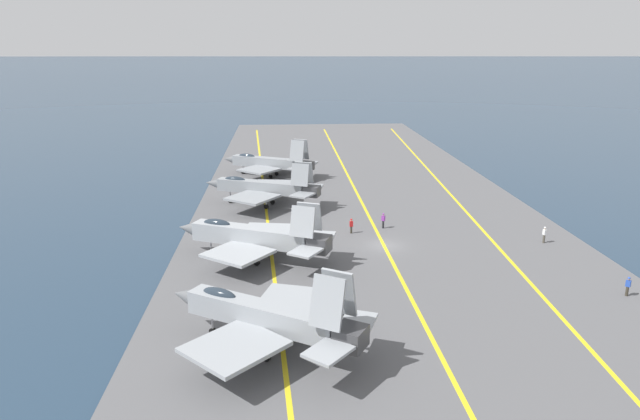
# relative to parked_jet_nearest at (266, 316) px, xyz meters

# --- Properties ---
(ground_plane) EXTENTS (2000.00, 2000.00, 0.00)m
(ground_plane) POSITION_rel_parked_jet_nearest_xyz_m (20.89, -11.96, -3.08)
(ground_plane) COLOR #23384C
(carrier_deck) EXTENTS (191.05, 43.69, 0.40)m
(carrier_deck) POSITION_rel_parked_jet_nearest_xyz_m (20.89, -11.96, -2.88)
(carrier_deck) COLOR #565659
(carrier_deck) RESTS_ON ground
(deck_stripe_foul_line) EXTENTS (171.68, 10.37, 0.01)m
(deck_stripe_foul_line) POSITION_rel_parked_jet_nearest_xyz_m (20.89, -23.97, -2.68)
(deck_stripe_foul_line) COLOR yellow
(deck_stripe_foul_line) RESTS_ON carrier_deck
(deck_stripe_centerline) EXTENTS (171.95, 0.36, 0.01)m
(deck_stripe_centerline) POSITION_rel_parked_jet_nearest_xyz_m (20.89, -11.96, -2.68)
(deck_stripe_centerline) COLOR yellow
(deck_stripe_centerline) RESTS_ON carrier_deck
(deck_stripe_edge_line) EXTENTS (171.70, 10.02, 0.01)m
(deck_stripe_edge_line) POSITION_rel_parked_jet_nearest_xyz_m (20.89, 0.06, -2.68)
(deck_stripe_edge_line) COLOR yellow
(deck_stripe_edge_line) RESTS_ON carrier_deck
(parked_jet_nearest) EXTENTS (13.29, 15.12, 6.82)m
(parked_jet_nearest) POSITION_rel_parked_jet_nearest_xyz_m (0.00, 0.00, 0.00)
(parked_jet_nearest) COLOR #93999E
(parked_jet_nearest) RESTS_ON carrier_deck
(parked_jet_second) EXTENTS (12.70, 16.35, 6.26)m
(parked_jet_second) POSITION_rel_parked_jet_nearest_xyz_m (17.59, 1.63, -0.20)
(parked_jet_second) COLOR #9EA3A8
(parked_jet_second) RESTS_ON carrier_deck
(parked_jet_third) EXTENTS (13.05, 16.14, 6.17)m
(parked_jet_third) POSITION_rel_parked_jet_nearest_xyz_m (37.14, 1.17, -0.13)
(parked_jet_third) COLOR gray
(parked_jet_third) RESTS_ON carrier_deck
(parked_jet_fourth) EXTENTS (12.36, 15.85, 6.33)m
(parked_jet_fourth) POSITION_rel_parked_jet_nearest_xyz_m (54.59, 0.75, -0.37)
(parked_jet_fourth) COLOR gray
(parked_jet_fourth) RESTS_ON carrier_deck
(crew_blue_vest) EXTENTS (0.46, 0.45, 1.73)m
(crew_blue_vest) POSITION_rel_parked_jet_nearest_xyz_m (7.01, -30.37, -1.73)
(crew_blue_vest) COLOR #383328
(crew_blue_vest) RESTS_ON carrier_deck
(crew_white_vest) EXTENTS (0.43, 0.34, 1.81)m
(crew_white_vest) POSITION_rel_parked_jet_nearest_xyz_m (20.58, -29.29, -1.68)
(crew_white_vest) COLOR #4C473D
(crew_white_vest) RESTS_ON carrier_deck
(crew_purple_vest) EXTENTS (0.44, 0.46, 1.82)m
(crew_purple_vest) POSITION_rel_parked_jet_nearest_xyz_m (26.77, -12.89, -1.68)
(crew_purple_vest) COLOR #232328
(crew_purple_vest) RESTS_ON carrier_deck
(crew_red_vest) EXTENTS (0.27, 0.39, 1.73)m
(crew_red_vest) POSITION_rel_parked_jet_nearest_xyz_m (25.19, -8.97, -1.73)
(crew_red_vest) COLOR #383328
(crew_red_vest) RESTS_ON carrier_deck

